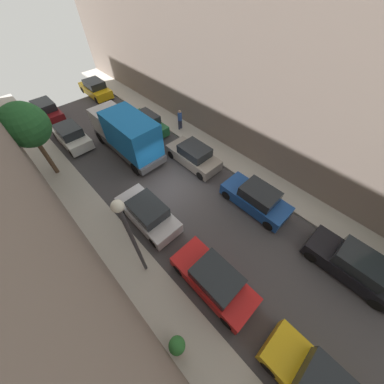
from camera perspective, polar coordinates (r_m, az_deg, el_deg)
The scene contains 19 objects.
ground at distance 14.57m, azimuth -5.67°, elevation 1.71°, with size 32.00×32.00×0.00m, color #423F42.
sidewalk_left at distance 13.40m, azimuth -22.44°, elevation -9.36°, with size 2.00×44.00×0.15m, color #B7B2A8.
sidewalk_right at distance 17.08m, azimuth 7.41°, elevation 10.61°, with size 2.00×44.00×0.15m, color #B7B2A8.
building_right at distance 17.05m, azimuth 21.18°, elevation 34.90°, with size 6.00×44.00×14.15m, color gray.
parked_car_left_2 at distance 10.67m, azimuth 5.94°, elevation -22.45°, with size 1.78×4.20×1.57m.
parked_car_left_3 at distance 12.51m, azimuth -11.81°, elevation -5.58°, with size 1.78×4.20×1.57m.
parked_car_left_4 at distance 20.11m, azimuth -29.87°, elevation 13.10°, with size 1.78×4.20×1.57m.
parked_car_left_5 at distance 24.78m, azimuth -34.65°, elevation 17.62°, with size 1.78×4.20×1.57m.
parked_car_right_0 at distance 13.38m, azimuth 37.38°, elevation -15.33°, with size 1.78×4.20×1.57m.
parked_car_right_1 at distance 13.46m, azimuth 16.89°, elevation -1.66°, with size 1.78×4.20×1.57m.
parked_car_right_2 at distance 15.62m, azimuth 0.42°, elevation 9.76°, with size 1.78×4.20×1.57m.
parked_car_right_3 at distance 19.43m, azimuth -12.26°, elevation 17.65°, with size 1.78×4.20×1.57m.
parked_car_right_4 at distance 26.78m, azimuth -24.58°, elevation 24.00°, with size 1.78×4.20×1.57m.
delivery_truck at distance 16.59m, azimuth -17.22°, elevation 14.77°, with size 2.26×6.60×3.38m.
pedestrian at distance 18.94m, azimuth -3.27°, elevation 19.06°, with size 0.40×0.36×1.72m.
street_tree_0 at distance 16.07m, azimuth -38.23°, elevation 13.89°, with size 2.61×2.61×5.10m.
potted_plant_0 at distance 10.19m, azimuth -4.04°, elevation -36.00°, with size 0.66×0.66×1.01m.
potted_plant_2 at distance 24.21m, azimuth -40.61°, elevation 13.39°, with size 0.61×0.61×0.95m.
lamp_post at distance 8.41m, azimuth -16.47°, elevation -10.42°, with size 0.44×0.44×5.55m.
Camera 1 is at (-5.61, -7.92, 10.87)m, focal length 19.79 mm.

